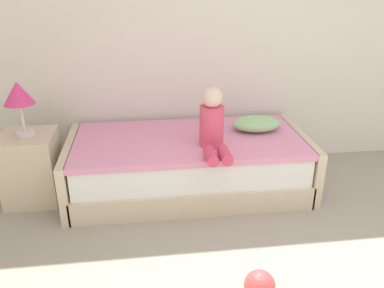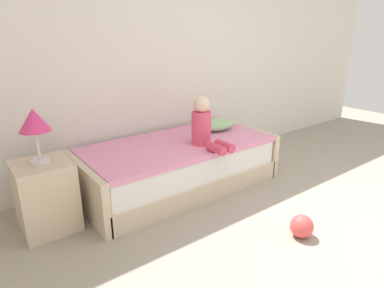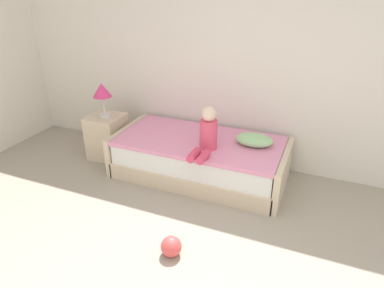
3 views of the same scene
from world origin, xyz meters
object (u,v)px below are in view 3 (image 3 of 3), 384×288
object	(u,v)px
bed	(200,158)
pillow	(254,140)
nightstand	(107,137)
table_lamp	(102,92)
child_figure	(207,133)
toy_ball	(171,246)

from	to	relation	value
bed	pillow	bearing A→B (deg)	8.94
nightstand	pillow	distance (m)	2.01
table_lamp	child_figure	xyz separation A→B (m)	(1.52, -0.22, -0.23)
toy_ball	nightstand	bearing A→B (deg)	139.52
nightstand	child_figure	distance (m)	1.59
child_figure	table_lamp	bearing A→B (deg)	171.85
bed	nightstand	world-z (taller)	nightstand
child_figure	toy_ball	world-z (taller)	child_figure
pillow	toy_ball	distance (m)	1.61
bed	table_lamp	bearing A→B (deg)	-179.55
nightstand	pillow	bearing A→B (deg)	3.19
child_figure	pillow	bearing A→B (deg)	35.26
bed	toy_ball	bearing A→B (deg)	-79.10
child_figure	toy_ball	bearing A→B (deg)	-85.24
bed	nightstand	bearing A→B (deg)	-179.55
child_figure	pillow	size ratio (longest dim) A/B	1.16
bed	nightstand	size ratio (longest dim) A/B	3.52
table_lamp	toy_ball	world-z (taller)	table_lamp
table_lamp	toy_ball	xyz separation A→B (m)	(1.62, -1.38, -0.84)
bed	child_figure	size ratio (longest dim) A/B	4.14
bed	nightstand	xyz separation A→B (m)	(-1.35, -0.01, 0.05)
bed	child_figure	bearing A→B (deg)	-53.15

